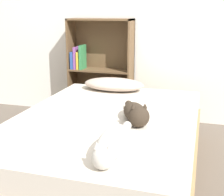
{
  "coord_description": "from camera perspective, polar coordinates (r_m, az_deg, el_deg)",
  "views": [
    {
      "loc": [
        0.67,
        -2.13,
        1.22
      ],
      "look_at": [
        0.0,
        0.14,
        0.56
      ],
      "focal_mm": 50.0,
      "sensor_mm": 36.0,
      "label": 1
    }
  ],
  "objects": [
    {
      "name": "ground_plane",
      "position": [
        2.54,
        -0.94,
        -13.01
      ],
      "size": [
        8.0,
        8.0,
        0.0
      ],
      "primitive_type": "plane",
      "color": "brown"
    },
    {
      "name": "wall_back",
      "position": [
        3.55,
        5.81,
        16.1
      ],
      "size": [
        8.0,
        0.06,
        2.5
      ],
      "color": "white",
      "rests_on": "ground_plane"
    },
    {
      "name": "bed",
      "position": [
        2.44,
        -0.97,
        -8.39
      ],
      "size": [
        1.36,
        1.92,
        0.46
      ],
      "color": "#99754C",
      "rests_on": "ground_plane"
    },
    {
      "name": "pillow",
      "position": [
        3.09,
        0.33,
        2.53
      ],
      "size": [
        0.6,
        0.32,
        0.12
      ],
      "color": "#B29E8E",
      "rests_on": "bed"
    },
    {
      "name": "cat_light",
      "position": [
        1.72,
        0.01,
        -8.31
      ],
      "size": [
        0.17,
        0.63,
        0.15
      ],
      "rotation": [
        0.0,
        0.0,
        4.74
      ],
      "color": "beige",
      "rests_on": "bed"
    },
    {
      "name": "cat_dark",
      "position": [
        2.22,
        4.38,
        -2.77
      ],
      "size": [
        0.28,
        0.51,
        0.17
      ],
      "rotation": [
        0.0,
        0.0,
        5.1
      ],
      "color": "#33281E",
      "rests_on": "bed"
    },
    {
      "name": "bookshelf",
      "position": [
        3.61,
        -2.22,
        5.47
      ],
      "size": [
        0.72,
        0.26,
        1.14
      ],
      "color": "brown",
      "rests_on": "ground_plane"
    }
  ]
}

